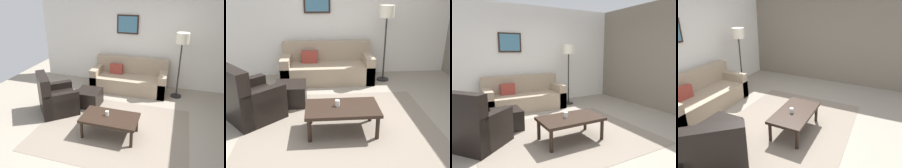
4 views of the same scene
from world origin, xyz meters
TOP-DOWN VIEW (x-y plane):
  - ground_plane at (0.00, 0.00)m, footprint 8.00×8.00m
  - rear_partition at (0.00, 2.60)m, footprint 6.00×0.12m
  - area_rug at (0.00, 0.00)m, footprint 3.07×2.41m
  - couch_main at (-0.12, 2.11)m, footprint 2.07×0.89m
  - armchair_leather at (-1.48, 0.29)m, footprint 1.13×1.13m
  - ottoman at (-0.86, 0.83)m, footprint 0.56×0.56m
  - coffee_table at (0.01, -0.20)m, footprint 1.10×0.64m
  - cup at (-0.06, -0.16)m, footprint 0.07×0.07m
  - lamp_standing at (1.20, 1.96)m, footprint 0.32×0.32m
  - framed_artwork at (-0.32, 2.51)m, footprint 0.61×0.04m

SIDE VIEW (x-z plane):
  - ground_plane at x=0.00m, z-range 0.00..0.00m
  - area_rug at x=0.00m, z-range 0.00..0.01m
  - ottoman at x=-0.86m, z-range 0.00..0.40m
  - couch_main at x=-0.12m, z-range -0.14..0.74m
  - armchair_leather at x=-1.48m, z-range -0.17..0.78m
  - coffee_table at x=0.01m, z-range 0.15..0.56m
  - cup at x=-0.06m, z-range 0.41..0.50m
  - rear_partition at x=0.00m, z-range 0.00..2.80m
  - lamp_standing at x=1.20m, z-range 0.55..2.26m
  - framed_artwork at x=-0.32m, z-range 1.50..2.02m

